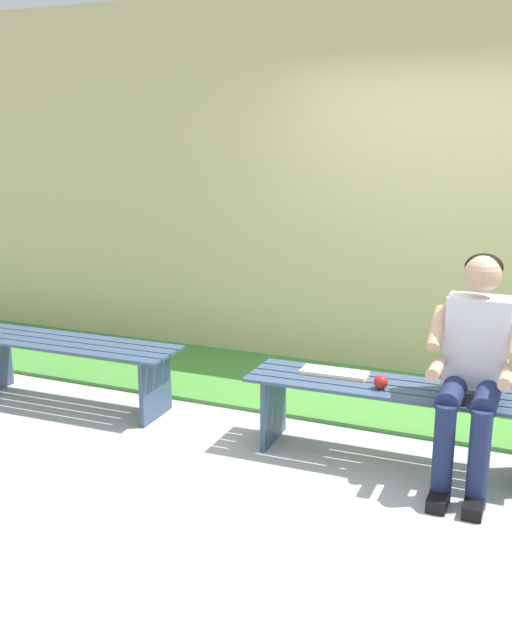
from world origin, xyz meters
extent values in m
cube|color=#B2B2AD|center=(1.17, 1.00, -0.02)|extent=(10.00, 7.00, 0.04)
cube|color=#478C38|center=(1.17, -1.47, 0.01)|extent=(9.00, 2.21, 0.03)
cube|color=#D1C684|center=(0.50, -1.70, 1.49)|extent=(9.50, 0.24, 2.98)
cube|color=#384C6B|center=(0.00, -0.17, 0.46)|extent=(1.75, 0.14, 0.02)
cube|color=#384C6B|center=(0.00, -0.06, 0.46)|extent=(1.75, 0.14, 0.02)
cube|color=#384C6B|center=(0.00, 0.06, 0.46)|extent=(1.75, 0.14, 0.02)
cube|color=#384C6B|center=(0.00, 0.17, 0.46)|extent=(1.75, 0.14, 0.02)
cube|color=#384C6B|center=(0.75, 0.02, 0.23)|extent=(0.04, 0.39, 0.45)
cube|color=#384C6B|center=(2.34, -0.17, 0.46)|extent=(1.64, 0.14, 0.02)
cube|color=#384C6B|center=(2.34, -0.06, 0.46)|extent=(1.64, 0.14, 0.02)
cube|color=#384C6B|center=(2.33, 0.06, 0.46)|extent=(1.64, 0.14, 0.02)
cube|color=#384C6B|center=(2.33, 0.17, 0.46)|extent=(1.64, 0.14, 0.02)
cube|color=#384C6B|center=(1.64, -0.02, 0.23)|extent=(0.04, 0.39, 0.45)
cube|color=silver|center=(-0.44, -0.02, 0.79)|extent=(0.34, 0.20, 0.50)
sphere|color=tan|center=(-0.44, -0.01, 1.17)|extent=(0.20, 0.20, 0.20)
ellipsoid|color=black|center=(-0.44, -0.04, 1.20)|extent=(0.20, 0.19, 0.15)
cylinder|color=navy|center=(-0.53, 0.18, 0.54)|extent=(0.13, 0.40, 0.13)
cylinder|color=navy|center=(-0.35, 0.18, 0.54)|extent=(0.13, 0.40, 0.13)
cylinder|color=navy|center=(-0.53, 0.38, 0.27)|extent=(0.11, 0.11, 0.54)
cube|color=black|center=(-0.53, 0.44, 0.04)|extent=(0.10, 0.22, 0.07)
cylinder|color=navy|center=(-0.35, 0.38, 0.27)|extent=(0.11, 0.11, 0.54)
cube|color=black|center=(-0.35, 0.44, 0.04)|extent=(0.10, 0.22, 0.07)
cylinder|color=tan|center=(-0.62, 0.22, 0.68)|extent=(0.07, 0.26, 0.07)
cylinder|color=tan|center=(-0.23, 0.06, 0.86)|extent=(0.08, 0.28, 0.23)
cylinder|color=tan|center=(-0.26, 0.22, 0.68)|extent=(0.07, 0.26, 0.07)
sphere|color=red|center=(0.06, 0.08, 0.51)|extent=(0.08, 0.08, 0.08)
cube|color=white|center=(0.28, -0.05, 0.48)|extent=(0.20, 0.15, 0.02)
cube|color=white|center=(0.49, -0.05, 0.48)|extent=(0.20, 0.15, 0.02)
cube|color=#BF8C1E|center=(0.38, -0.05, 0.48)|extent=(0.42, 0.17, 0.01)
camera|label=1|loc=(-0.80, 3.95, 1.91)|focal=40.16mm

